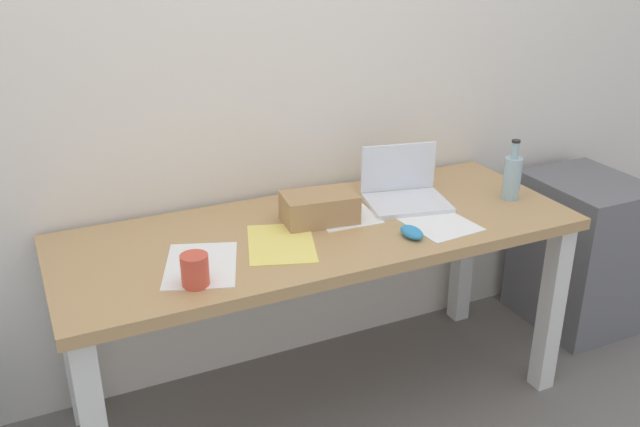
{
  "coord_description": "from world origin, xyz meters",
  "views": [
    {
      "loc": [
        -0.9,
        -1.93,
        1.7
      ],
      "look_at": [
        0.0,
        0.0,
        0.77
      ],
      "focal_mm": 39.02,
      "sensor_mm": 36.0,
      "label": 1
    }
  ],
  "objects": [
    {
      "name": "ground_plane",
      "position": [
        0.0,
        0.0,
        0.0
      ],
      "size": [
        8.0,
        8.0,
        0.0
      ],
      "primitive_type": "plane",
      "color": "slate"
    },
    {
      "name": "back_wall",
      "position": [
        0.0,
        0.4,
        1.3
      ],
      "size": [
        5.2,
        0.08,
        2.6
      ],
      "primitive_type": "cube",
      "color": "silver",
      "rests_on": "ground"
    },
    {
      "name": "desk",
      "position": [
        0.0,
        0.0,
        0.62
      ],
      "size": [
        1.77,
        0.67,
        0.72
      ],
      "color": "tan",
      "rests_on": "ground"
    },
    {
      "name": "laptop_right",
      "position": [
        0.37,
        0.07,
        0.76
      ],
      "size": [
        0.33,
        0.28,
        0.2
      ],
      "color": "silver",
      "rests_on": "desk"
    },
    {
      "name": "beer_bottle",
      "position": [
        0.75,
        -0.06,
        0.81
      ],
      "size": [
        0.06,
        0.06,
        0.23
      ],
      "color": "#99B7C1",
      "rests_on": "desk"
    },
    {
      "name": "computer_mouse",
      "position": [
        0.24,
        -0.2,
        0.74
      ],
      "size": [
        0.06,
        0.1,
        0.03
      ],
      "primitive_type": "ellipsoid",
      "rotation": [
        0.0,
        0.0,
        0.04
      ],
      "color": "#338CC6",
      "rests_on": "desk"
    },
    {
      "name": "cardboard_box",
      "position": [
        0.02,
        0.04,
        0.77
      ],
      "size": [
        0.27,
        0.18,
        0.1
      ],
      "primitive_type": "cube",
      "rotation": [
        0.0,
        0.0,
        -0.12
      ],
      "color": "tan",
      "rests_on": "desk"
    },
    {
      "name": "coffee_mug",
      "position": [
        -0.49,
        -0.21,
        0.77
      ],
      "size": [
        0.08,
        0.08,
        0.09
      ],
      "primitive_type": "cylinder",
      "color": "#D84C38",
      "rests_on": "desk"
    },
    {
      "name": "paper_sheet_near_back",
      "position": [
        0.12,
        0.09,
        0.72
      ],
      "size": [
        0.23,
        0.31,
        0.0
      ],
      "primitive_type": "cube",
      "rotation": [
        0.0,
        0.0,
        -0.05
      ],
      "color": "white",
      "rests_on": "desk"
    },
    {
      "name": "paper_yellow_folder",
      "position": [
        -0.17,
        -0.06,
        0.72
      ],
      "size": [
        0.29,
        0.35,
        0.0
      ],
      "primitive_type": "cube",
      "rotation": [
        0.0,
        0.0,
        -0.32
      ],
      "color": "#F4E06B",
      "rests_on": "desk"
    },
    {
      "name": "paper_sheet_front_left",
      "position": [
        -0.44,
        -0.1,
        0.72
      ],
      "size": [
        0.3,
        0.35,
        0.0
      ],
      "primitive_type": "cube",
      "rotation": [
        0.0,
        0.0,
        -0.34
      ],
      "color": "white",
      "rests_on": "desk"
    },
    {
      "name": "paper_sheet_front_right",
      "position": [
        0.38,
        -0.12,
        0.72
      ],
      "size": [
        0.24,
        0.31,
        0.0
      ],
      "primitive_type": "cube",
      "rotation": [
        0.0,
        0.0,
        0.09
      ],
      "color": "white",
      "rests_on": "desk"
    },
    {
      "name": "filing_cabinet",
      "position": [
        1.28,
        0.05,
        0.33
      ],
      "size": [
        0.4,
        0.48,
        0.67
      ],
      "primitive_type": "cube",
      "color": "slate",
      "rests_on": "ground"
    }
  ]
}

